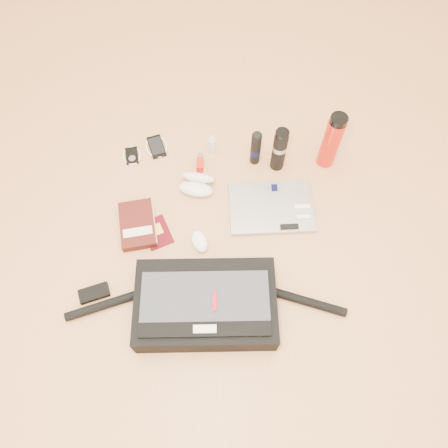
# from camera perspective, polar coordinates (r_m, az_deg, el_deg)

# --- Properties ---
(ground) EXTENTS (4.00, 4.00, 0.00)m
(ground) POSITION_cam_1_polar(r_m,az_deg,el_deg) (1.75, -0.52, -3.01)
(ground) COLOR tan
(ground) RESTS_ON ground
(messenger_bag) EXTENTS (1.05, 0.32, 0.14)m
(messenger_bag) POSITION_cam_1_polar(r_m,az_deg,el_deg) (1.60, -2.50, -10.51)
(messenger_bag) COLOR black
(messenger_bag) RESTS_ON ground
(laptop) EXTENTS (0.36, 0.26, 0.03)m
(laptop) POSITION_cam_1_polar(r_m,az_deg,el_deg) (1.83, 6.24, 2.11)
(laptop) COLOR #A2A2A5
(laptop) RESTS_ON ground
(book) EXTENTS (0.18, 0.23, 0.04)m
(book) POSITION_cam_1_polar(r_m,az_deg,el_deg) (1.81, -11.18, -0.08)
(book) COLOR #40110D
(book) RESTS_ON ground
(passport) EXTENTS (0.15, 0.17, 0.01)m
(passport) POSITION_cam_1_polar(r_m,az_deg,el_deg) (1.80, -8.76, -1.08)
(passport) COLOR #49030D
(passport) RESTS_ON ground
(mouse) EXTENTS (0.09, 0.11, 0.03)m
(mouse) POSITION_cam_1_polar(r_m,az_deg,el_deg) (1.75, -3.21, -2.29)
(mouse) COLOR white
(mouse) RESTS_ON ground
(sunglasses_case) EXTENTS (0.17, 0.15, 0.09)m
(sunglasses_case) POSITION_cam_1_polar(r_m,az_deg,el_deg) (1.86, -3.54, 5.32)
(sunglasses_case) COLOR silver
(sunglasses_case) RESTS_ON ground
(ipod) EXTENTS (0.09, 0.10, 0.01)m
(ipod) POSITION_cam_1_polar(r_m,az_deg,el_deg) (2.01, -11.94, 8.72)
(ipod) COLOR black
(ipod) RESTS_ON ground
(phone) EXTENTS (0.12, 0.14, 0.01)m
(phone) POSITION_cam_1_polar(r_m,az_deg,el_deg) (2.02, -8.81, 9.97)
(phone) COLOR black
(phone) RESTS_ON ground
(inhaler) EXTENTS (0.03, 0.10, 0.03)m
(inhaler) POSITION_cam_1_polar(r_m,az_deg,el_deg) (1.94, -3.15, 7.90)
(inhaler) COLOR #B11E0E
(inhaler) RESTS_ON ground
(spray_bottle) EXTENTS (0.03, 0.03, 0.11)m
(spray_bottle) POSITION_cam_1_polar(r_m,az_deg,el_deg) (1.95, -1.51, 10.24)
(spray_bottle) COLOR #B3DEF5
(spray_bottle) RESTS_ON ground
(aerosol_can) EXTENTS (0.05, 0.05, 0.19)m
(aerosol_can) POSITION_cam_1_polar(r_m,az_deg,el_deg) (1.89, 4.17, 9.89)
(aerosol_can) COLOR black
(aerosol_can) RESTS_ON ground
(thermos_black) EXTENTS (0.07, 0.07, 0.23)m
(thermos_black) POSITION_cam_1_polar(r_m,az_deg,el_deg) (1.87, 7.24, 9.62)
(thermos_black) COLOR black
(thermos_black) RESTS_ON ground
(thermos_red) EXTENTS (0.10, 0.10, 0.29)m
(thermos_red) POSITION_cam_1_polar(r_m,az_deg,el_deg) (1.90, 13.86, 10.47)
(thermos_red) COLOR red
(thermos_red) RESTS_ON ground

